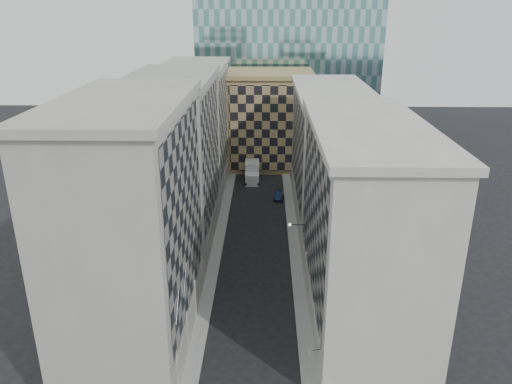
# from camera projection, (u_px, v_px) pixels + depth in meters

# --- Properties ---
(sidewalk_west) EXTENTS (1.50, 100.00, 0.15)m
(sidewalk_west) POSITION_uv_depth(u_px,v_px,m) (217.00, 247.00, 67.89)
(sidewalk_west) COLOR gray
(sidewalk_west) RESTS_ON ground
(sidewalk_east) EXTENTS (1.50, 100.00, 0.15)m
(sidewalk_east) POSITION_uv_depth(u_px,v_px,m) (294.00, 247.00, 67.70)
(sidewalk_east) COLOR gray
(sidewalk_east) RESTS_ON ground
(bldg_left_a) EXTENTS (10.80, 22.80, 23.70)m
(bldg_left_a) POSITION_uv_depth(u_px,v_px,m) (134.00, 226.00, 46.07)
(bldg_left_a) COLOR #9D998D
(bldg_left_a) RESTS_ON ground
(bldg_left_b) EXTENTS (10.80, 22.80, 22.70)m
(bldg_left_b) POSITION_uv_depth(u_px,v_px,m) (175.00, 161.00, 66.82)
(bldg_left_b) COLOR #9C9B91
(bldg_left_b) RESTS_ON ground
(bldg_left_c) EXTENTS (10.80, 22.80, 21.70)m
(bldg_left_c) POSITION_uv_depth(u_px,v_px,m) (197.00, 127.00, 87.56)
(bldg_left_c) COLOR #9D998D
(bldg_left_c) RESTS_ON ground
(bldg_right_a) EXTENTS (10.80, 26.80, 20.70)m
(bldg_right_a) POSITION_uv_depth(u_px,v_px,m) (361.00, 225.00, 49.94)
(bldg_right_a) COLOR #B1ADA2
(bldg_right_a) RESTS_ON ground
(bldg_right_b) EXTENTS (10.80, 28.80, 19.70)m
(bldg_right_b) POSITION_uv_depth(u_px,v_px,m) (329.00, 154.00, 75.35)
(bldg_right_b) COLOR #B1ADA2
(bldg_right_b) RESTS_ON ground
(tan_block) EXTENTS (16.80, 14.80, 18.80)m
(tan_block) POSITION_uv_depth(u_px,v_px,m) (270.00, 119.00, 99.87)
(tan_block) COLOR #A38256
(tan_block) RESTS_ON ground
(church_tower) EXTENTS (7.20, 7.20, 51.50)m
(church_tower) POSITION_uv_depth(u_px,v_px,m) (261.00, 24.00, 106.89)
(church_tower) COLOR #2A2620
(church_tower) RESTS_ON ground
(flagpoles_left) EXTENTS (0.10, 6.33, 2.33)m
(flagpoles_left) POSITION_uv_depth(u_px,v_px,m) (181.00, 292.00, 42.66)
(flagpoles_left) COLOR gray
(flagpoles_left) RESTS_ON ground
(bracket_lamp) EXTENTS (1.98, 0.36, 0.36)m
(bracket_lamp) POSITION_uv_depth(u_px,v_px,m) (291.00, 225.00, 59.93)
(bracket_lamp) COLOR black
(bracket_lamp) RESTS_ON ground
(box_truck) EXTENTS (2.74, 6.44, 3.50)m
(box_truck) POSITION_uv_depth(u_px,v_px,m) (252.00, 173.00, 92.91)
(box_truck) COLOR silver
(box_truck) RESTS_ON ground
(dark_car) EXTENTS (1.83, 4.10, 1.31)m
(dark_car) POSITION_uv_depth(u_px,v_px,m) (279.00, 195.00, 84.67)
(dark_car) COLOR #0F1D37
(dark_car) RESTS_ON ground
(shop_sign) EXTENTS (1.17, 0.63, 0.71)m
(shop_sign) POSITION_uv_depth(u_px,v_px,m) (309.00, 353.00, 41.54)
(shop_sign) COLOR black
(shop_sign) RESTS_ON ground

